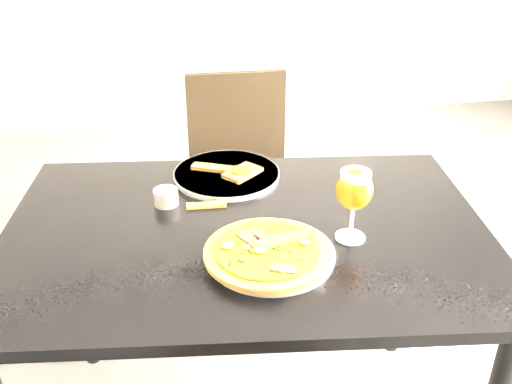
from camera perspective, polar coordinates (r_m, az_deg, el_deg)
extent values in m
cube|color=black|center=(1.42, -0.99, -4.11)|extent=(1.29, 0.94, 0.03)
cylinder|color=black|center=(1.98, -17.29, -8.21)|extent=(0.05, 0.05, 0.72)
cylinder|color=black|center=(2.00, 14.44, -7.29)|extent=(0.05, 0.05, 0.72)
cube|color=black|center=(2.20, -1.26, -0.62)|extent=(0.41, 0.41, 0.04)
cylinder|color=black|center=(2.17, -4.92, -8.26)|extent=(0.03, 0.03, 0.41)
cylinder|color=black|center=(2.21, 3.63, -7.48)|extent=(0.03, 0.03, 0.41)
cylinder|color=black|center=(2.44, -5.55, -3.69)|extent=(0.03, 0.03, 0.41)
cylinder|color=black|center=(2.47, 2.03, -3.07)|extent=(0.03, 0.03, 0.41)
cube|color=black|center=(2.26, -1.97, 6.96)|extent=(0.38, 0.04, 0.40)
cylinder|color=white|center=(1.31, 1.45, -6.24)|extent=(0.37, 0.37, 0.02)
cylinder|color=#A57927|center=(1.29, 1.09, -6.09)|extent=(0.29, 0.29, 0.01)
cylinder|color=#C65610|center=(1.28, 1.10, -5.75)|extent=(0.23, 0.23, 0.01)
cube|color=#502C22|center=(1.29, 2.44, -5.42)|extent=(0.06, 0.03, 0.00)
cube|color=#502C22|center=(1.32, 0.66, -4.34)|extent=(0.03, 0.06, 0.00)
cube|color=#502C22|center=(1.27, -2.08, -5.89)|extent=(0.06, 0.03, 0.00)
cube|color=#502C22|center=(1.26, 1.37, -6.34)|extent=(0.03, 0.06, 0.00)
ellipsoid|color=gold|center=(1.29, 1.80, -5.15)|extent=(0.03, 0.03, 0.01)
ellipsoid|color=gold|center=(1.33, -0.05, -3.86)|extent=(0.03, 0.03, 0.01)
ellipsoid|color=gold|center=(1.28, 0.18, -5.50)|extent=(0.03, 0.03, 0.01)
ellipsoid|color=gold|center=(1.22, 0.28, -7.29)|extent=(0.03, 0.03, 0.01)
ellipsoid|color=gold|center=(1.27, 1.88, -5.75)|extent=(0.03, 0.03, 0.01)
cube|color=#0F430C|center=(1.29, 1.22, -5.23)|extent=(0.01, 0.02, 0.00)
cube|color=#0F430C|center=(1.32, 0.49, -4.53)|extent=(0.01, 0.02, 0.00)
cube|color=#0F430C|center=(1.33, -1.27, -4.27)|extent=(0.01, 0.02, 0.00)
cube|color=#0F430C|center=(1.29, -0.21, -5.37)|extent=(0.02, 0.01, 0.00)
cube|color=#0F430C|center=(1.27, -1.63, -5.87)|extent=(0.02, 0.00, 0.00)
cube|color=#0F430C|center=(1.27, 0.55, -5.84)|extent=(0.02, 0.01, 0.00)
cube|color=#0F430C|center=(1.25, 0.24, -6.68)|extent=(0.01, 0.02, 0.00)
cube|color=#0F430C|center=(1.22, 1.34, -7.63)|extent=(0.01, 0.02, 0.00)
cube|color=#0F430C|center=(1.26, 1.83, -6.28)|extent=(0.01, 0.02, 0.00)
cube|color=#0F430C|center=(1.26, 3.52, -6.42)|extent=(0.02, 0.01, 0.00)
cube|color=#0F430C|center=(1.28, 1.79, -5.63)|extent=(0.02, 0.01, 0.00)
cube|color=#0F430C|center=(1.30, 2.95, -5.14)|extent=(0.02, 0.01, 0.00)
cube|color=#0F430C|center=(1.33, 3.12, -4.15)|extent=(0.02, 0.01, 0.00)
cube|color=#A57927|center=(1.30, 2.70, -4.74)|extent=(0.14, 0.07, 0.01)
cylinder|color=white|center=(1.66, -2.96, 1.76)|extent=(0.34, 0.34, 0.02)
cube|color=#A57927|center=(1.66, -4.22, 2.41)|extent=(0.13, 0.08, 0.01)
cube|color=#A57927|center=(1.63, -1.36, 1.95)|extent=(0.13, 0.12, 0.01)
cylinder|color=#C65610|center=(1.63, -1.36, 2.20)|extent=(0.06, 0.06, 0.00)
cube|color=#A57927|center=(1.51, -4.98, -1.31)|extent=(0.11, 0.03, 0.01)
cylinder|color=beige|center=(1.53, -9.00, -0.49)|extent=(0.06, 0.06, 0.04)
cylinder|color=gold|center=(1.52, -9.04, 0.00)|extent=(0.06, 0.06, 0.01)
cylinder|color=silver|center=(1.39, 9.38, -4.47)|extent=(0.07, 0.07, 0.01)
cylinder|color=silver|center=(1.37, 9.52, -3.01)|extent=(0.01, 0.01, 0.08)
ellipsoid|color=#96550E|center=(1.33, 9.82, 0.25)|extent=(0.09, 0.09, 0.10)
cylinder|color=beige|center=(1.31, 9.95, 1.68)|extent=(0.07, 0.07, 0.02)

